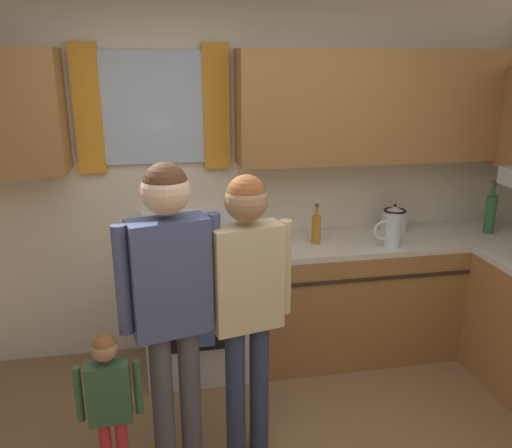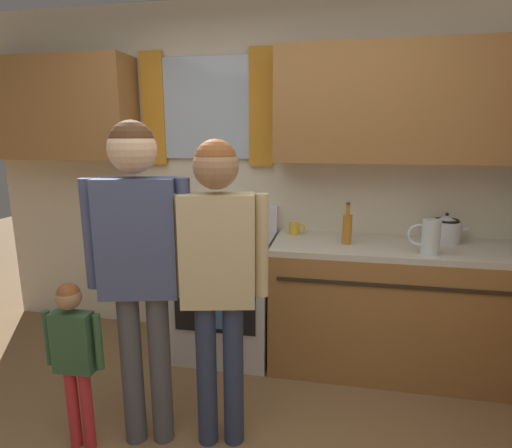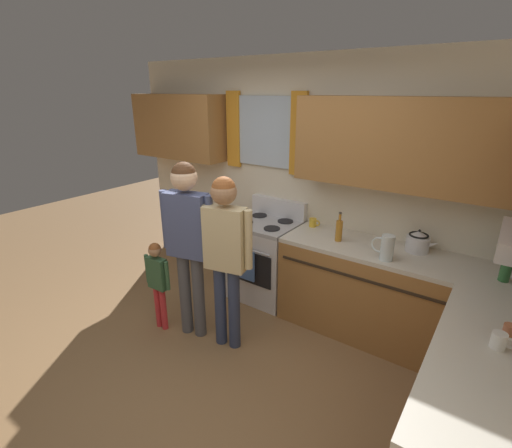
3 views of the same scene
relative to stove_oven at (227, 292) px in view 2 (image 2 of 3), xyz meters
name	(u,v)px [view 2 (image 2 of 3)]	position (x,y,z in m)	size (l,w,h in m)	color
back_wall_unit	(270,149)	(0.28, 0.27, 1.06)	(4.60, 0.42, 2.60)	beige
kitchen_counter_run	(511,349)	(1.77, -0.48, -0.02)	(2.16, 2.22, 0.90)	#9E6B38
stove_oven	(227,292)	(0.00, 0.00, 0.00)	(0.69, 0.67, 1.10)	silver
bottle_oil_amber	(347,228)	(0.86, -0.04, 0.54)	(0.06, 0.06, 0.29)	#B27223
mug_mustard_yellow	(295,228)	(0.49, 0.17, 0.48)	(0.12, 0.08, 0.09)	gold
stovetop_kettle	(446,229)	(1.53, 0.14, 0.53)	(0.27, 0.20, 0.21)	silver
water_pitcher	(429,237)	(1.35, -0.20, 0.54)	(0.19, 0.11, 0.22)	silver
adult_holding_child	(139,251)	(-0.17, -1.00, 0.60)	(0.51, 0.25, 1.69)	#4C4C51
adult_in_plaid	(218,262)	(0.22, -0.94, 0.54)	(0.49, 0.23, 1.61)	#2D3856
small_child	(74,348)	(-0.49, -1.13, 0.11)	(0.31, 0.12, 0.92)	red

